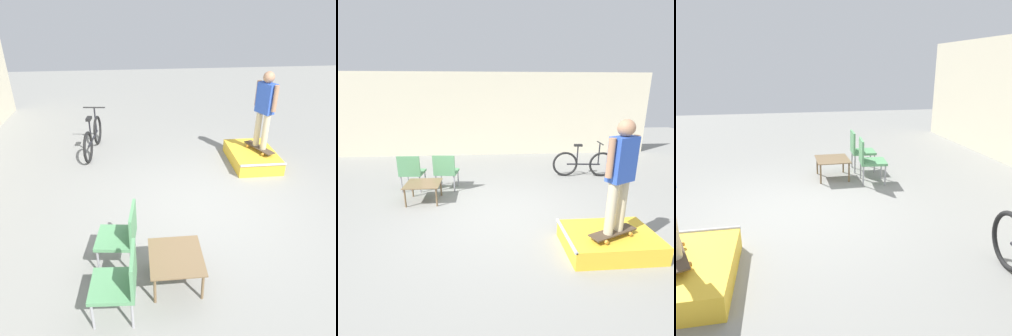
{
  "view_description": "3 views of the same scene",
  "coord_description": "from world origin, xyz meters",
  "views": [
    {
      "loc": [
        -4.69,
        1.23,
        3.37
      ],
      "look_at": [
        0.3,
        0.74,
        0.67
      ],
      "focal_mm": 35.0,
      "sensor_mm": 36.0,
      "label": 1
    },
    {
      "loc": [
        -0.21,
        -4.67,
        2.36
      ],
      "look_at": [
        0.22,
        0.81,
        0.73
      ],
      "focal_mm": 28.0,
      "sensor_mm": 36.0,
      "label": 2
    },
    {
      "loc": [
        4.98,
        -0.18,
        2.3
      ],
      "look_at": [
        -0.03,
        0.78,
        0.7
      ],
      "focal_mm": 35.0,
      "sensor_mm": 36.0,
      "label": 3
    }
  ],
  "objects": [
    {
      "name": "ground_plane",
      "position": [
        0.0,
        0.0,
        0.0
      ],
      "size": [
        24.0,
        24.0,
        0.0
      ],
      "primitive_type": "plane",
      "color": "gray"
    },
    {
      "name": "skate_ramp_box",
      "position": [
        1.64,
        -1.27,
        0.14
      ],
      "size": [
        1.4,
        0.96,
        0.31
      ],
      "color": "gold",
      "rests_on": "ground_plane"
    },
    {
      "name": "coffee_table",
      "position": [
        -1.59,
        0.83,
        0.38
      ],
      "size": [
        0.74,
        0.69,
        0.42
      ],
      "color": "brown",
      "rests_on": "ground_plane"
    },
    {
      "name": "patio_chair_left",
      "position": [
        -2.01,
        1.51,
        0.51
      ],
      "size": [
        0.55,
        0.55,
        0.9
      ],
      "rotation": [
        0.0,
        0.0,
        3.08
      ],
      "color": "#99999E",
      "rests_on": "ground_plane"
    },
    {
      "name": "patio_chair_right",
      "position": [
        -1.19,
        1.51,
        0.51
      ],
      "size": [
        0.57,
        0.57,
        0.9
      ],
      "rotation": [
        0.0,
        0.0,
        3.03
      ],
      "color": "#99999E",
      "rests_on": "ground_plane"
    }
  ]
}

